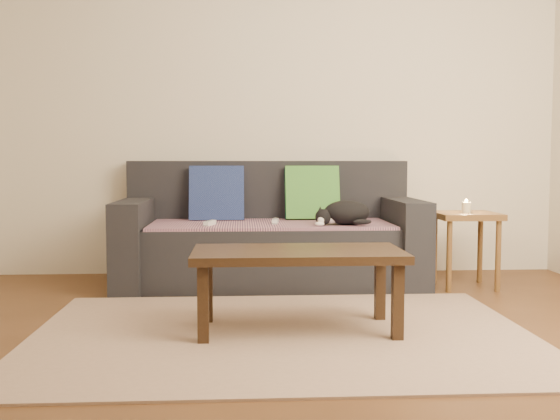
{
  "coord_description": "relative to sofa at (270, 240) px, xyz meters",
  "views": [
    {
      "loc": [
        -0.2,
        -3.07,
        0.88
      ],
      "look_at": [
        0.05,
        1.2,
        0.55
      ],
      "focal_mm": 42.0,
      "sensor_mm": 36.0,
      "label": 1
    }
  ],
  "objects": [
    {
      "name": "ground",
      "position": [
        0.0,
        -1.57,
        -0.31
      ],
      "size": [
        4.5,
        4.5,
        0.0
      ],
      "primitive_type": "plane",
      "color": "brown",
      "rests_on": "ground"
    },
    {
      "name": "back_wall",
      "position": [
        0.0,
        0.43,
        0.99
      ],
      "size": [
        4.5,
        0.04,
        2.6
      ],
      "primitive_type": "cube",
      "color": "beige",
      "rests_on": "ground"
    },
    {
      "name": "sofa",
      "position": [
        0.0,
        0.0,
        0.0
      ],
      "size": [
        2.1,
        0.94,
        0.87
      ],
      "color": "#232328",
      "rests_on": "ground"
    },
    {
      "name": "throw_blanket",
      "position": [
        0.0,
        -0.09,
        0.12
      ],
      "size": [
        1.66,
        0.74,
        0.02
      ],
      "primitive_type": "cube",
      "color": "#392443",
      "rests_on": "sofa"
    },
    {
      "name": "cushion_navy",
      "position": [
        -0.38,
        0.17,
        0.32
      ],
      "size": [
        0.4,
        0.18,
        0.41
      ],
      "primitive_type": "cube",
      "rotation": [
        -0.21,
        0.0,
        0.0
      ],
      "color": "navy",
      "rests_on": "throw_blanket"
    },
    {
      "name": "cushion_green",
      "position": [
        0.32,
        0.17,
        0.32
      ],
      "size": [
        0.4,
        0.21,
        0.41
      ],
      "primitive_type": "cube",
      "rotation": [
        -0.28,
        0.0,
        0.0
      ],
      "color": "#0B4938",
      "rests_on": "throw_blanket"
    },
    {
      "name": "cat",
      "position": [
        0.49,
        -0.28,
        0.21
      ],
      "size": [
        0.42,
        0.33,
        0.17
      ],
      "rotation": [
        0.0,
        0.0,
        -0.37
      ],
      "color": "black",
      "rests_on": "throw_blanket"
    },
    {
      "name": "wii_remote_a",
      "position": [
        -0.42,
        -0.25,
        0.15
      ],
      "size": [
        0.08,
        0.15,
        0.03
      ],
      "primitive_type": "cube",
      "rotation": [
        0.0,
        0.0,
        1.25
      ],
      "color": "white",
      "rests_on": "throw_blanket"
    },
    {
      "name": "wii_remote_b",
      "position": [
        0.03,
        -0.14,
        0.15
      ],
      "size": [
        0.05,
        0.15,
        0.03
      ],
      "primitive_type": "cube",
      "rotation": [
        0.0,
        0.0,
        1.44
      ],
      "color": "white",
      "rests_on": "throw_blanket"
    },
    {
      "name": "side_table",
      "position": [
        1.34,
        -0.25,
        0.12
      ],
      "size": [
        0.41,
        0.41,
        0.52
      ],
      "color": "brown",
      "rests_on": "ground"
    },
    {
      "name": "candle",
      "position": [
        1.34,
        -0.25,
        0.25
      ],
      "size": [
        0.06,
        0.06,
        0.09
      ],
      "color": "beige",
      "rests_on": "side_table"
    },
    {
      "name": "rug",
      "position": [
        0.0,
        -1.42,
        -0.3
      ],
      "size": [
        2.5,
        1.8,
        0.01
      ],
      "primitive_type": "cube",
      "color": "tan",
      "rests_on": "ground"
    },
    {
      "name": "coffee_table",
      "position": [
        0.08,
        -1.37,
        0.06
      ],
      "size": [
        1.06,
        0.53,
        0.42
      ],
      "color": "#312113",
      "rests_on": "rug"
    }
  ]
}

